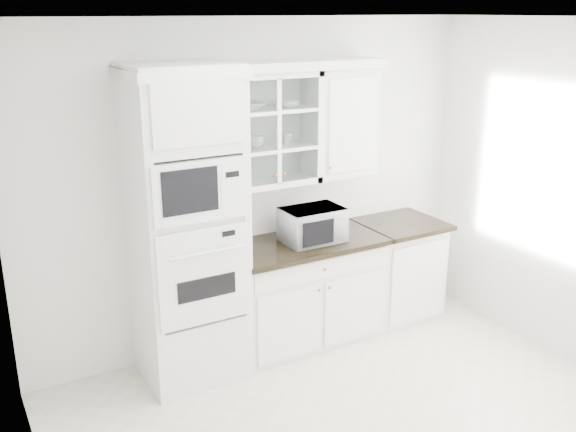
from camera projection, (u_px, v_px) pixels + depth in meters
room_shell at (349, 168)px, 4.09m from camera, size 4.00×3.50×2.70m
oven_column at (187, 229)px, 4.74m from camera, size 0.76×0.68×2.40m
base_cabinet_run at (304, 290)px, 5.47m from camera, size 1.32×0.67×0.92m
extra_base_cabinet at (396, 268)px, 5.94m from camera, size 0.72×0.67×0.92m
upper_cabinet_glass at (269, 129)px, 5.04m from camera, size 0.80×0.33×0.90m
upper_cabinet_solid at (340, 122)px, 5.36m from camera, size 0.55×0.33×0.90m
crown_molding at (258, 67)px, 4.82m from camera, size 2.14×0.38×0.07m
countertop_microwave at (312, 224)px, 5.27m from camera, size 0.49×0.41×0.28m
bowl_a at (248, 106)px, 4.92m from camera, size 0.28×0.28×0.06m
bowl_b at (289, 104)px, 5.06m from camera, size 0.17×0.17×0.05m
cup_a at (256, 142)px, 5.02m from camera, size 0.14×0.14×0.09m
cup_b at (285, 138)px, 5.16m from camera, size 0.11×0.11×0.09m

